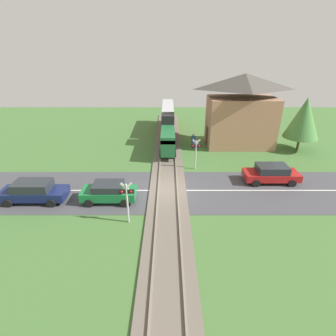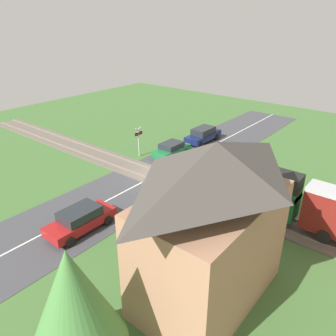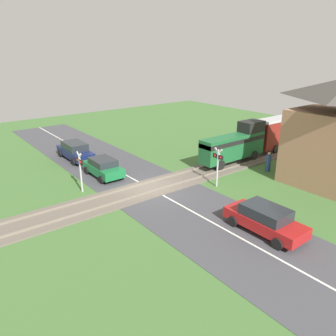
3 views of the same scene
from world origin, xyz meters
The scene contains 10 objects.
ground_plane centered at (0.00, 0.00, 0.00)m, with size 60.00×60.00×0.00m, color #426B33.
road_surface centered at (0.00, 0.00, 0.01)m, with size 48.00×6.40×0.02m.
track_bed centered at (0.00, 0.00, 0.07)m, with size 2.80×48.00×0.24m.
train centered at (0.00, 12.64, 1.87)m, with size 1.58×14.89×3.18m.
car_near_crossing centered at (-4.13, -1.44, 0.74)m, with size 3.76×1.81×1.40m.
car_far_side centered at (8.27, 1.44, 0.76)m, with size 4.28×1.88×1.45m.
car_behind_queue centered at (-9.38, -1.44, 0.79)m, with size 4.53×1.82×1.51m.
crossing_signal_west_approach centered at (-2.44, -3.91, 1.80)m, with size 0.90×0.18×2.79m.
crossing_signal_east_approach centered at (2.44, 3.91, 1.80)m, with size 0.90×0.18×2.79m.
pedestrian_by_station centered at (2.72, 9.35, 0.71)m, with size 0.39×0.39×1.56m.
Camera 3 is at (17.08, -11.73, 8.99)m, focal length 35.00 mm.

